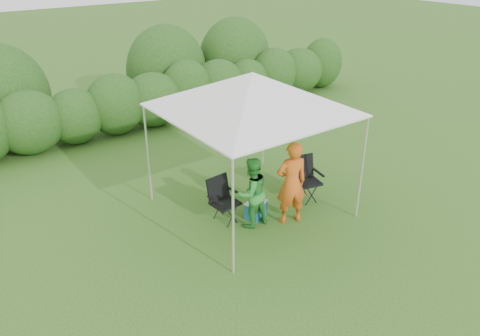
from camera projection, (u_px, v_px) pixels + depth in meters
ground at (266, 218)px, 9.28m from camera, size 70.00×70.00×0.00m
hedge at (138, 101)px, 13.33m from camera, size 16.41×1.53×1.80m
canopy at (252, 92)px, 8.56m from camera, size 3.10×3.10×2.83m
chair_right at (305, 175)px, 9.80m from camera, size 0.66×0.62×0.93m
chair_left at (222, 197)px, 9.03m from camera, size 0.59×0.55×0.89m
man at (291, 183)px, 8.82m from camera, size 0.70×0.57×1.68m
woman at (251, 193)px, 8.76m from camera, size 0.69×0.54×1.40m
cooler at (256, 209)px, 9.23m from camera, size 0.49×0.42×0.35m
bottle at (260, 197)px, 9.11m from camera, size 0.06×0.06×0.22m
lawn_toy at (295, 116)px, 14.20m from camera, size 0.64×0.53×0.32m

